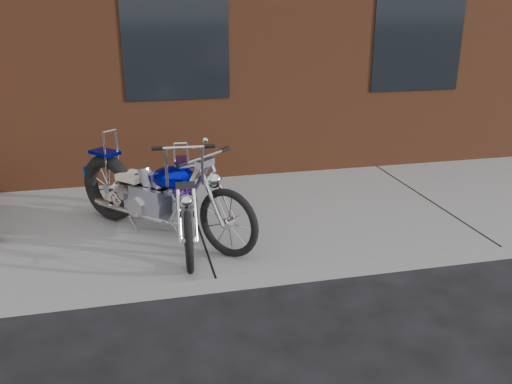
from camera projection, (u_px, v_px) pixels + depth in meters
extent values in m
plane|color=black|center=(216.00, 293.00, 5.03)|extent=(120.00, 120.00, 0.00)
cube|color=gray|center=(196.00, 224.00, 6.38)|extent=(22.00, 3.00, 0.15)
torus|color=black|center=(183.00, 193.00, 6.23)|extent=(0.17, 0.67, 0.66)
torus|color=black|center=(189.00, 248.00, 4.90)|extent=(0.10, 0.60, 0.60)
cube|color=#9699A8|center=(185.00, 212.00, 5.69)|extent=(0.28, 0.38, 0.28)
ellipsoid|color=#4A1985|center=(185.00, 196.00, 5.36)|extent=(0.27, 0.52, 0.28)
cube|color=black|center=(183.00, 188.00, 5.85)|extent=(0.24, 0.27, 0.06)
cylinder|color=silver|center=(188.00, 219.00, 4.93)|extent=(0.05, 0.27, 0.49)
cylinder|color=silver|center=(184.00, 151.00, 4.83)|extent=(0.51, 0.06, 0.03)
cylinder|color=silver|center=(182.00, 165.00, 6.04)|extent=(0.02, 0.02, 0.44)
cylinder|color=silver|center=(195.00, 215.00, 5.93)|extent=(0.09, 0.83, 0.04)
torus|color=black|center=(119.00, 190.00, 6.12)|extent=(0.64, 0.68, 0.78)
torus|color=black|center=(242.00, 227.00, 5.23)|extent=(0.54, 0.57, 0.71)
cube|color=#9699A8|center=(164.00, 203.00, 5.75)|extent=(0.52, 0.53, 0.33)
ellipsoid|color=#0308AA|center=(185.00, 180.00, 5.49)|extent=(0.61, 0.63, 0.33)
cube|color=beige|center=(144.00, 179.00, 5.83)|extent=(0.40, 0.40, 0.07)
cylinder|color=silver|center=(230.00, 196.00, 5.20)|extent=(0.25, 0.26, 0.59)
cylinder|color=silver|center=(218.00, 159.00, 5.16)|extent=(0.46, 0.43, 0.03)
cylinder|color=silver|center=(121.00, 156.00, 5.94)|extent=(0.03, 0.03, 0.52)
cylinder|color=silver|center=(157.00, 207.00, 6.03)|extent=(0.70, 0.76, 0.05)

